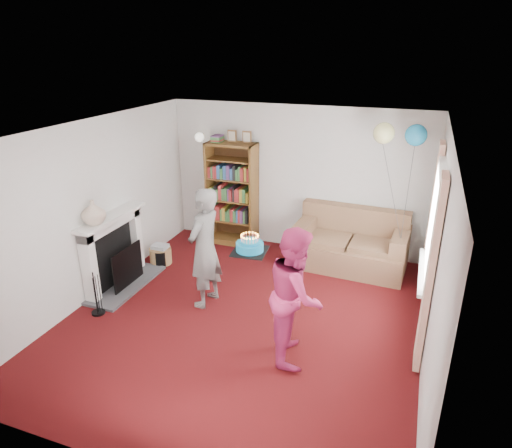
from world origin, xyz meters
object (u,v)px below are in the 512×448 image
at_px(bookcase, 233,195).
at_px(birthday_cake, 250,247).
at_px(sofa, 351,245).
at_px(person_magenta, 296,294).
at_px(person_striped, 205,248).

height_order(bookcase, birthday_cake, bookcase).
relative_size(bookcase, sofa, 1.16).
bearing_deg(sofa, person_magenta, -92.12).
distance_m(person_striped, birthday_cake, 0.93).
xyz_separation_m(person_striped, birthday_cake, (0.80, -0.37, 0.31)).
distance_m(sofa, person_striped, 2.59).
bearing_deg(person_magenta, sofa, -19.94).
height_order(bookcase, sofa, bookcase).
distance_m(sofa, person_magenta, 2.62).
bearing_deg(person_striped, birthday_cake, 72.64).
distance_m(bookcase, birthday_cake, 2.80).
distance_m(sofa, birthday_cake, 2.56).
bearing_deg(person_magenta, bookcase, 20.12).
xyz_separation_m(bookcase, sofa, (2.18, -0.23, -0.56)).
relative_size(person_striped, birthday_cake, 4.23).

